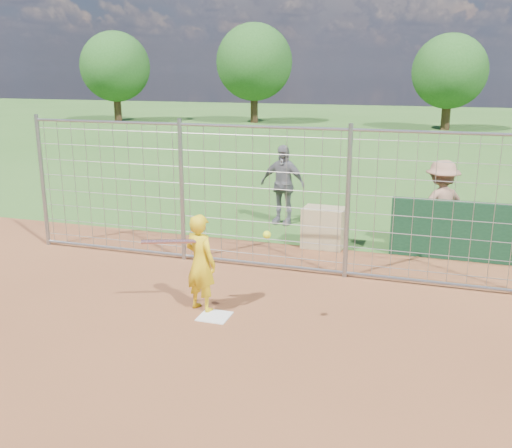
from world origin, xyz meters
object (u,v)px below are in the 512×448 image
(bystander_b, at_px, (283,185))
(equipment_bin, at_px, (323,228))
(batter, at_px, (201,263))
(bystander_c, at_px, (440,206))

(bystander_b, relative_size, equipment_bin, 2.26)
(equipment_bin, bearing_deg, batter, -105.22)
(batter, bearing_deg, bystander_b, -68.35)
(bystander_b, xyz_separation_m, bystander_c, (3.43, -1.05, -0.01))
(batter, height_order, equipment_bin, batter)
(batter, height_order, bystander_b, bystander_b)
(bystander_b, height_order, bystander_c, bystander_b)
(bystander_b, bearing_deg, batter, -80.33)
(batter, distance_m, bystander_c, 5.18)
(batter, relative_size, equipment_bin, 1.82)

